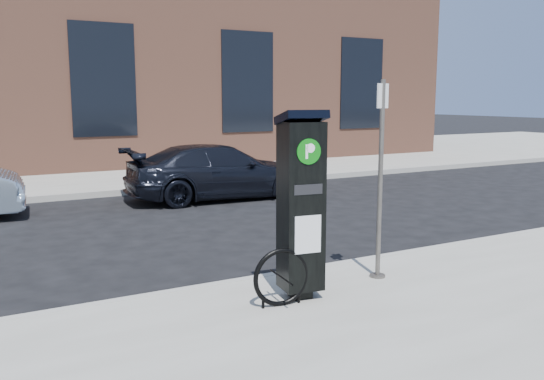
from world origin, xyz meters
TOP-DOWN VIEW (x-y plane):
  - ground at (0.00, 0.00)m, footprint 120.00×120.00m
  - sidewalk_far at (0.00, 14.00)m, footprint 60.00×12.00m
  - curb_near at (0.00, -0.02)m, footprint 60.00×0.12m
  - curb_far at (0.00, 8.02)m, footprint 60.00×0.12m
  - building at (-0.00, 17.00)m, footprint 28.00×10.05m
  - parking_kiosk at (-0.79, -0.95)m, footprint 0.55×0.50m
  - sign_pole at (0.49, -0.79)m, footprint 0.22×0.20m
  - bike_rack at (-1.13, -1.09)m, footprint 0.67×0.12m
  - car_dark at (1.44, 6.41)m, footprint 4.71×2.13m

SIDE VIEW (x-z plane):
  - ground at x=0.00m, z-range 0.00..0.00m
  - sidewalk_far at x=0.00m, z-range 0.00..0.15m
  - curb_near at x=0.00m, z-range -0.01..0.15m
  - curb_far at x=0.00m, z-range -0.01..0.15m
  - bike_rack at x=-1.13m, z-range 0.14..0.81m
  - car_dark at x=1.44m, z-range 0.00..1.34m
  - parking_kiosk at x=-0.79m, z-range 0.18..2.35m
  - sign_pole at x=0.49m, z-range 0.14..2.67m
  - building at x=0.00m, z-range 0.02..8.27m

